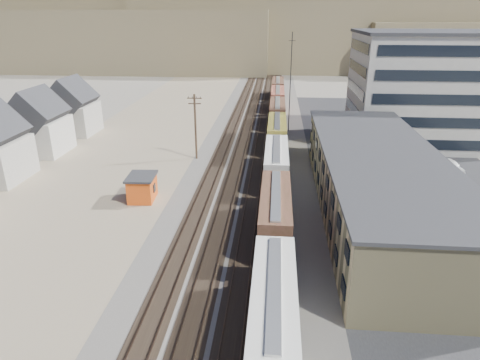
# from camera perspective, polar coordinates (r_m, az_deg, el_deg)

# --- Properties ---
(ballast_bed) EXTENTS (18.00, 200.00, 0.06)m
(ballast_bed) POSITION_cam_1_polar(r_m,az_deg,el_deg) (73.33, 1.90, 4.68)
(ballast_bed) COLOR #4C4742
(ballast_bed) RESTS_ON ground
(dirt_yard) EXTENTS (24.00, 180.00, 0.03)m
(dirt_yard) POSITION_cam_1_polar(r_m,az_deg,el_deg) (67.95, -15.68, 2.49)
(dirt_yard) COLOR gray
(dirt_yard) RESTS_ON ground
(asphalt_lot) EXTENTS (26.00, 120.00, 0.04)m
(asphalt_lot) POSITION_cam_1_polar(r_m,az_deg,el_deg) (61.85, 21.90, -0.17)
(asphalt_lot) COLOR #232326
(asphalt_lot) RESTS_ON ground
(rail_tracks) EXTENTS (11.40, 200.00, 0.24)m
(rail_tracks) POSITION_cam_1_polar(r_m,az_deg,el_deg) (73.33, 1.47, 4.75)
(rail_tracks) COLOR black
(rail_tracks) RESTS_ON ground
(freight_train) EXTENTS (3.00, 119.74, 4.46)m
(freight_train) POSITION_cam_1_polar(r_m,az_deg,el_deg) (64.08, 4.91, 4.70)
(freight_train) COLOR black
(freight_train) RESTS_ON ground
(warehouse) EXTENTS (12.40, 40.40, 7.25)m
(warehouse) POSITION_cam_1_polar(r_m,az_deg,el_deg) (49.73, 17.83, -0.25)
(warehouse) COLOR tan
(warehouse) RESTS_ON ground
(office_tower) EXTENTS (22.60, 18.60, 18.45)m
(office_tower) POSITION_cam_1_polar(r_m,az_deg,el_deg) (79.83, 23.08, 11.20)
(office_tower) COLOR #9E998E
(office_tower) RESTS_ON ground
(utility_pole_north) EXTENTS (2.20, 0.32, 10.00)m
(utility_pole_north) POSITION_cam_1_polar(r_m,az_deg,el_deg) (65.24, -5.96, 7.25)
(utility_pole_north) COLOR #382619
(utility_pole_north) RESTS_ON ground
(radio_mast) EXTENTS (1.20, 0.16, 18.00)m
(radio_mast) POSITION_cam_1_polar(r_m,az_deg,el_deg) (81.06, 6.73, 12.76)
(radio_mast) COLOR black
(radio_mast) RESTS_ON ground
(hills_north) EXTENTS (265.00, 80.00, 32.00)m
(hills_north) POSITION_cam_1_polar(r_m,az_deg,el_deg) (188.21, 4.08, 19.25)
(hills_north) COLOR brown
(hills_north) RESTS_ON ground
(maintenance_shed) EXTENTS (3.49, 4.39, 3.08)m
(maintenance_shed) POSITION_cam_1_polar(r_m,az_deg,el_deg) (52.68, -12.91, -0.96)
(maintenance_shed) COLOR #D74E14
(maintenance_shed) RESTS_ON ground
(parked_car_blue) EXTENTS (5.57, 6.41, 1.64)m
(parked_car_blue) POSITION_cam_1_polar(r_m,az_deg,el_deg) (68.55, 23.68, 2.32)
(parked_car_blue) COLOR navy
(parked_car_blue) RESTS_ON ground
(parked_car_far) EXTENTS (3.08, 5.30, 1.70)m
(parked_car_far) POSITION_cam_1_polar(r_m,az_deg,el_deg) (67.72, 26.24, 1.71)
(parked_car_far) COLOR silver
(parked_car_far) RESTS_ON ground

